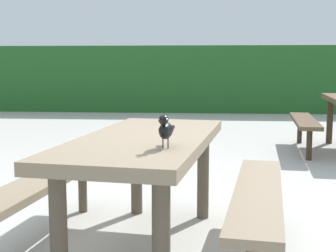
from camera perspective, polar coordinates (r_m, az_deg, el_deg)
ground_plane at (r=3.34m, az=-2.00°, el=-13.28°), size 60.00×60.00×0.00m
hedge_wall at (r=12.40m, az=2.92°, el=5.78°), size 28.00×2.19×1.61m
picnic_table_foreground at (r=2.99m, az=-2.72°, el=-4.67°), size 1.90×1.92×0.74m
bird_grackle at (r=2.49m, az=-0.32°, el=-0.42°), size 0.09×0.29×0.18m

